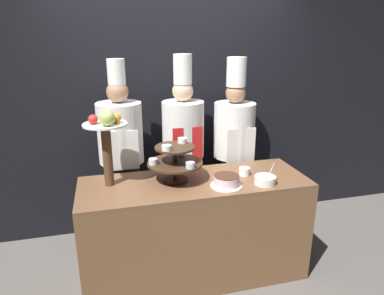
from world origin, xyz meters
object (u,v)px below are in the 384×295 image
Objects in this scene: fruit_pedestal at (106,134)px; chef_center_left at (183,147)px; serving_bowl_near at (265,180)px; chef_left at (122,152)px; chef_center_right at (234,145)px; cake_round at (226,181)px; cup_white at (244,171)px; tiered_stand at (175,160)px.

chef_center_left is at bearing 35.61° from fruit_pedestal.
chef_left is at bearing 143.88° from serving_bowl_near.
serving_bowl_near is 0.09× the size of chef_center_right.
chef_center_left reaches higher than cake_round.
cup_white is 0.05× the size of chef_center_left.
cake_round is 0.31m from serving_bowl_near.
tiered_stand is 0.24× the size of chef_center_right.
chef_center_left is 1.02× the size of chef_center_right.
cake_round is at bearing -114.82° from chef_center_right.
tiered_stand is at bearing 160.48° from serving_bowl_near.
cup_white is (1.09, -0.06, -0.38)m from fruit_pedestal.
cake_round is 0.14× the size of chef_center_right.
tiered_stand is 0.24× the size of chef_left.
serving_bowl_near is 1.31m from chef_left.
serving_bowl_near is 0.91m from chef_center_left.
cake_round is at bearing -44.62° from chef_left.
tiered_stand is 0.72× the size of fruit_pedestal.
chef_center_right is at bearing -0.00° from chef_center_left.
chef_left is (-0.97, 0.56, 0.07)m from cup_white.
fruit_pedestal is at bearing -103.39° from chef_left.
cup_white is 0.58m from chef_center_right.
chef_center_right is (0.03, 0.77, 0.06)m from serving_bowl_near.
chef_left is at bearing -179.99° from chef_center_left.
chef_center_left reaches higher than fruit_pedestal.
chef_left is at bearing 126.00° from tiered_stand.
fruit_pedestal is 3.63× the size of serving_bowl_near.
chef_center_left reaches higher than chef_left.
serving_bowl_near is (1.17, -0.27, -0.39)m from fruit_pedestal.
chef_left is at bearing 76.61° from fruit_pedestal.
chef_center_right is (0.12, 0.56, 0.05)m from cup_white.
chef_left is (-1.06, 0.77, 0.07)m from serving_bowl_near.
chef_left is 0.58m from chef_center_left.
cup_white is 0.23m from serving_bowl_near.
fruit_pedestal is 0.97m from cake_round.
chef_center_right reaches higher than fruit_pedestal.
chef_center_right is (1.09, 0.00, -0.01)m from chef_left.
fruit_pedestal is 1.35m from chef_center_right.
serving_bowl_near reaches higher than cup_white.
cup_white is 1.12m from chef_left.
chef_left is 1.09m from chef_center_right.
tiered_stand is 0.60m from cup_white.
chef_center_left is 0.51m from chef_center_right.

